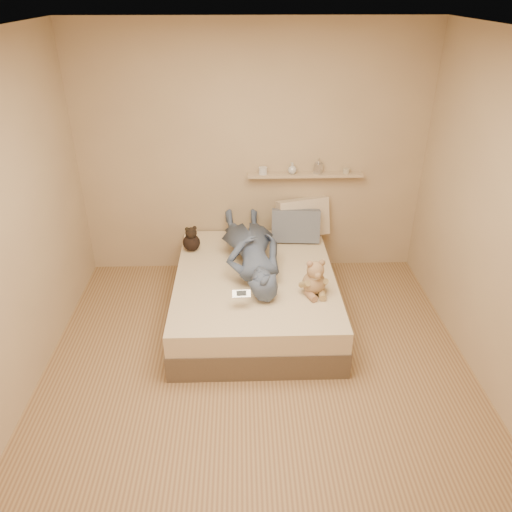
{
  "coord_description": "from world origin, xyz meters",
  "views": [
    {
      "loc": [
        -0.12,
        -3.09,
        2.86
      ],
      "look_at": [
        0.0,
        0.65,
        0.8
      ],
      "focal_mm": 35.0,
      "sensor_mm": 36.0,
      "label": 1
    }
  ],
  "objects_px": {
    "bed": "(255,294)",
    "pillow_grey": "(296,226)",
    "person": "(251,249)",
    "pillow_cream": "(303,218)",
    "wall_shelf": "(305,175)",
    "teddy_bear": "(315,280)",
    "game_console": "(241,294)",
    "dark_plush": "(191,240)"
  },
  "relations": [
    {
      "from": "teddy_bear",
      "to": "wall_shelf",
      "type": "bearing_deg",
      "value": 88.11
    },
    {
      "from": "wall_shelf",
      "to": "game_console",
      "type": "bearing_deg",
      "value": -115.12
    },
    {
      "from": "bed",
      "to": "pillow_cream",
      "type": "xyz_separation_m",
      "value": [
        0.54,
        0.83,
        0.43
      ]
    },
    {
      "from": "dark_plush",
      "to": "pillow_cream",
      "type": "bearing_deg",
      "value": 15.82
    },
    {
      "from": "person",
      "to": "wall_shelf",
      "type": "xyz_separation_m",
      "value": [
        0.58,
        0.72,
        0.47
      ]
    },
    {
      "from": "teddy_bear",
      "to": "person",
      "type": "distance_m",
      "value": 0.76
    },
    {
      "from": "pillow_cream",
      "to": "wall_shelf",
      "type": "bearing_deg",
      "value": 80.37
    },
    {
      "from": "wall_shelf",
      "to": "pillow_cream",
      "type": "bearing_deg",
      "value": -99.63
    },
    {
      "from": "pillow_grey",
      "to": "person",
      "type": "xyz_separation_m",
      "value": [
        -0.48,
        -0.5,
        0.01
      ]
    },
    {
      "from": "dark_plush",
      "to": "game_console",
      "type": "bearing_deg",
      "value": -64.23
    },
    {
      "from": "teddy_bear",
      "to": "pillow_cream",
      "type": "distance_m",
      "value": 1.18
    },
    {
      "from": "bed",
      "to": "dark_plush",
      "type": "xyz_separation_m",
      "value": [
        -0.63,
        0.5,
        0.34
      ]
    },
    {
      "from": "pillow_cream",
      "to": "person",
      "type": "xyz_separation_m",
      "value": [
        -0.57,
        -0.64,
        -0.02
      ]
    },
    {
      "from": "pillow_cream",
      "to": "person",
      "type": "bearing_deg",
      "value": -131.49
    },
    {
      "from": "pillow_grey",
      "to": "person",
      "type": "bearing_deg",
      "value": -133.61
    },
    {
      "from": "bed",
      "to": "pillow_grey",
      "type": "height_order",
      "value": "pillow_grey"
    },
    {
      "from": "pillow_grey",
      "to": "wall_shelf",
      "type": "height_order",
      "value": "wall_shelf"
    },
    {
      "from": "wall_shelf",
      "to": "bed",
      "type": "bearing_deg",
      "value": -121.18
    },
    {
      "from": "pillow_cream",
      "to": "person",
      "type": "distance_m",
      "value": 0.86
    },
    {
      "from": "bed",
      "to": "pillow_cream",
      "type": "distance_m",
      "value": 1.08
    },
    {
      "from": "pillow_cream",
      "to": "person",
      "type": "height_order",
      "value": "pillow_cream"
    },
    {
      "from": "dark_plush",
      "to": "person",
      "type": "height_order",
      "value": "person"
    },
    {
      "from": "person",
      "to": "pillow_cream",
      "type": "bearing_deg",
      "value": -139.33
    },
    {
      "from": "wall_shelf",
      "to": "teddy_bear",
      "type": "bearing_deg",
      "value": -91.89
    },
    {
      "from": "pillow_grey",
      "to": "wall_shelf",
      "type": "xyz_separation_m",
      "value": [
        0.1,
        0.22,
        0.48
      ]
    },
    {
      "from": "bed",
      "to": "dark_plush",
      "type": "distance_m",
      "value": 0.87
    },
    {
      "from": "game_console",
      "to": "person",
      "type": "height_order",
      "value": "person"
    },
    {
      "from": "pillow_cream",
      "to": "wall_shelf",
      "type": "xyz_separation_m",
      "value": [
        0.01,
        0.08,
        0.45
      ]
    },
    {
      "from": "game_console",
      "to": "wall_shelf",
      "type": "height_order",
      "value": "wall_shelf"
    },
    {
      "from": "pillow_cream",
      "to": "dark_plush",
      "type": "bearing_deg",
      "value": -164.18
    },
    {
      "from": "teddy_bear",
      "to": "dark_plush",
      "type": "xyz_separation_m",
      "value": [
        -1.14,
        0.85,
        -0.02
      ]
    },
    {
      "from": "teddy_bear",
      "to": "person",
      "type": "relative_size",
      "value": 0.23
    },
    {
      "from": "game_console",
      "to": "wall_shelf",
      "type": "bearing_deg",
      "value": 64.88
    },
    {
      "from": "pillow_cream",
      "to": "pillow_grey",
      "type": "relative_size",
      "value": 1.1
    },
    {
      "from": "bed",
      "to": "pillow_grey",
      "type": "xyz_separation_m",
      "value": [
        0.45,
        0.69,
        0.4
      ]
    },
    {
      "from": "game_console",
      "to": "teddy_bear",
      "type": "xyz_separation_m",
      "value": [
        0.64,
        0.19,
        0.0
      ]
    },
    {
      "from": "teddy_bear",
      "to": "pillow_grey",
      "type": "bearing_deg",
      "value": 93.38
    },
    {
      "from": "teddy_bear",
      "to": "pillow_cream",
      "type": "xyz_separation_m",
      "value": [
        0.03,
        1.18,
        0.06
      ]
    },
    {
      "from": "teddy_bear",
      "to": "pillow_cream",
      "type": "relative_size",
      "value": 0.62
    },
    {
      "from": "dark_plush",
      "to": "person",
      "type": "bearing_deg",
      "value": -27.69
    },
    {
      "from": "bed",
      "to": "teddy_bear",
      "type": "bearing_deg",
      "value": -34.24
    },
    {
      "from": "game_console",
      "to": "teddy_bear",
      "type": "distance_m",
      "value": 0.67
    }
  ]
}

